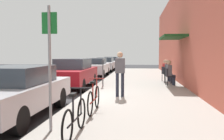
{
  "coord_description": "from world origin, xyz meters",
  "views": [
    {
      "loc": [
        2.22,
        -9.17,
        1.74
      ],
      "look_at": [
        0.72,
        4.53,
        0.82
      ],
      "focal_mm": 38.65,
      "sensor_mm": 36.0,
      "label": 1
    }
  ],
  "objects_px": {
    "parked_car_1": "(73,73)",
    "seated_patron_1": "(168,71)",
    "parked_car_2": "(95,67)",
    "seated_patron_0": "(170,72)",
    "parking_meter": "(103,71)",
    "bicycle_1": "(94,99)",
    "parked_car_3": "(105,64)",
    "cafe_chair_2": "(165,73)",
    "bicycle_0": "(75,118)",
    "seated_patron_2": "(166,70)",
    "parked_car_4": "(111,62)",
    "street_sign": "(50,59)",
    "cafe_chair_1": "(167,74)",
    "parked_car_0": "(16,91)",
    "pedestrian_standing": "(120,70)",
    "cafe_chair_0": "(169,76)"
  },
  "relations": [
    {
      "from": "cafe_chair_2",
      "to": "seated_patron_2",
      "type": "relative_size",
      "value": 0.67
    },
    {
      "from": "bicycle_1",
      "to": "seated_patron_1",
      "type": "distance_m",
      "value": 7.58
    },
    {
      "from": "parked_car_4",
      "to": "cafe_chair_2",
      "type": "relative_size",
      "value": 5.06
    },
    {
      "from": "parked_car_2",
      "to": "seated_patron_2",
      "type": "height_order",
      "value": "parked_car_2"
    },
    {
      "from": "parked_car_0",
      "to": "parked_car_3",
      "type": "relative_size",
      "value": 1.0
    },
    {
      "from": "parking_meter",
      "to": "seated_patron_0",
      "type": "bearing_deg",
      "value": 11.67
    },
    {
      "from": "parked_car_2",
      "to": "parking_meter",
      "type": "bearing_deg",
      "value": -76.28
    },
    {
      "from": "seated_patron_0",
      "to": "seated_patron_1",
      "type": "bearing_deg",
      "value": 90.0
    },
    {
      "from": "parked_car_1",
      "to": "parked_car_4",
      "type": "relative_size",
      "value": 1.0
    },
    {
      "from": "parked_car_4",
      "to": "bicycle_0",
      "type": "xyz_separation_m",
      "value": [
        2.1,
        -25.06,
        -0.25
      ]
    },
    {
      "from": "seated_patron_2",
      "to": "pedestrian_standing",
      "type": "xyz_separation_m",
      "value": [
        -2.33,
        -5.39,
        0.3
      ]
    },
    {
      "from": "parked_car_3",
      "to": "parking_meter",
      "type": "xyz_separation_m",
      "value": [
        1.55,
        -12.06,
        0.16
      ]
    },
    {
      "from": "parked_car_2",
      "to": "cafe_chair_2",
      "type": "xyz_separation_m",
      "value": [
        4.9,
        -3.89,
        -0.12
      ]
    },
    {
      "from": "parked_car_4",
      "to": "seated_patron_1",
      "type": "bearing_deg",
      "value": -72.79
    },
    {
      "from": "cafe_chair_2",
      "to": "parked_car_3",
      "type": "bearing_deg",
      "value": 117.04
    },
    {
      "from": "parked_car_3",
      "to": "pedestrian_standing",
      "type": "xyz_separation_m",
      "value": [
        2.64,
        -14.98,
        0.39
      ]
    },
    {
      "from": "seated_patron_2",
      "to": "bicycle_1",
      "type": "bearing_deg",
      "value": -110.11
    },
    {
      "from": "parked_car_0",
      "to": "cafe_chair_1",
      "type": "relative_size",
      "value": 5.06
    },
    {
      "from": "cafe_chair_0",
      "to": "seated_patron_1",
      "type": "relative_size",
      "value": 0.67
    },
    {
      "from": "street_sign",
      "to": "cafe_chair_0",
      "type": "xyz_separation_m",
      "value": [
        3.4,
        7.84,
        -1.02
      ]
    },
    {
      "from": "parked_car_3",
      "to": "bicycle_0",
      "type": "relative_size",
      "value": 2.57
    },
    {
      "from": "parked_car_2",
      "to": "parked_car_3",
      "type": "height_order",
      "value": "parked_car_2"
    },
    {
      "from": "parked_car_3",
      "to": "cafe_chair_1",
      "type": "xyz_separation_m",
      "value": [
        4.9,
        -10.41,
        -0.11
      ]
    },
    {
      "from": "street_sign",
      "to": "seated_patron_0",
      "type": "xyz_separation_m",
      "value": [
        3.46,
        7.85,
        -0.82
      ]
    },
    {
      "from": "bicycle_1",
      "to": "seated_patron_0",
      "type": "distance_m",
      "value": 6.72
    },
    {
      "from": "parked_car_1",
      "to": "seated_patron_1",
      "type": "bearing_deg",
      "value": 18.12
    },
    {
      "from": "street_sign",
      "to": "cafe_chair_2",
      "type": "xyz_separation_m",
      "value": [
        3.4,
        9.6,
        -1.02
      ]
    },
    {
      "from": "bicycle_0",
      "to": "cafe_chair_2",
      "type": "distance_m",
      "value": 10.26
    },
    {
      "from": "parked_car_3",
      "to": "cafe_chair_2",
      "type": "distance_m",
      "value": 10.78
    },
    {
      "from": "parked_car_0",
      "to": "bicycle_1",
      "type": "relative_size",
      "value": 2.57
    },
    {
      "from": "bicycle_1",
      "to": "seated_patron_0",
      "type": "relative_size",
      "value": 1.33
    },
    {
      "from": "parked_car_2",
      "to": "parking_meter",
      "type": "relative_size",
      "value": 3.33
    },
    {
      "from": "parked_car_0",
      "to": "bicycle_1",
      "type": "xyz_separation_m",
      "value": [
        2.09,
        0.38,
        -0.25
      ]
    },
    {
      "from": "parked_car_3",
      "to": "pedestrian_standing",
      "type": "height_order",
      "value": "pedestrian_standing"
    },
    {
      "from": "parked_car_1",
      "to": "cafe_chair_2",
      "type": "relative_size",
      "value": 5.06
    },
    {
      "from": "parking_meter",
      "to": "cafe_chair_2",
      "type": "xyz_separation_m",
      "value": [
        3.35,
        2.46,
        -0.26
      ]
    },
    {
      "from": "parked_car_1",
      "to": "parked_car_2",
      "type": "bearing_deg",
      "value": 90.0
    },
    {
      "from": "parked_car_2",
      "to": "seated_patron_2",
      "type": "bearing_deg",
      "value": -37.97
    },
    {
      "from": "parked_car_2",
      "to": "seated_patron_0",
      "type": "distance_m",
      "value": 7.51
    },
    {
      "from": "parked_car_2",
      "to": "seated_patron_0",
      "type": "bearing_deg",
      "value": -48.69
    },
    {
      "from": "parked_car_4",
      "to": "parked_car_0",
      "type": "bearing_deg",
      "value": -90.0
    },
    {
      "from": "parked_car_3",
      "to": "parked_car_4",
      "type": "relative_size",
      "value": 1.0
    },
    {
      "from": "parked_car_1",
      "to": "cafe_chair_0",
      "type": "relative_size",
      "value": 5.06
    },
    {
      "from": "seated_patron_1",
      "to": "street_sign",
      "type": "bearing_deg",
      "value": -111.49
    },
    {
      "from": "parked_car_3",
      "to": "cafe_chair_0",
      "type": "height_order",
      "value": "parked_car_3"
    },
    {
      "from": "cafe_chair_1",
      "to": "parking_meter",
      "type": "bearing_deg",
      "value": -153.78
    },
    {
      "from": "bicycle_0",
      "to": "pedestrian_standing",
      "type": "bearing_deg",
      "value": 83.19
    },
    {
      "from": "seated_patron_1",
      "to": "parked_car_3",
      "type": "bearing_deg",
      "value": 115.45
    },
    {
      "from": "bicycle_0",
      "to": "cafe_chair_2",
      "type": "xyz_separation_m",
      "value": [
        2.8,
        9.87,
        0.14
      ]
    },
    {
      "from": "parking_meter",
      "to": "parked_car_3",
      "type": "bearing_deg",
      "value": 97.32
    }
  ]
}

